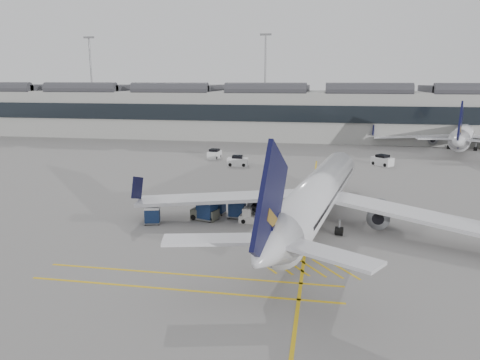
% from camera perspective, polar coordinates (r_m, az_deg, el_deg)
% --- Properties ---
extents(ground, '(220.00, 220.00, 0.00)m').
position_cam_1_polar(ground, '(44.45, -4.91, -6.14)').
color(ground, gray).
rests_on(ground, ground).
extents(terminal, '(200.00, 20.45, 12.40)m').
position_cam_1_polar(terminal, '(113.40, 4.67, 8.28)').
color(terminal, '#9E9E99').
rests_on(terminal, ground).
extents(light_masts, '(113.00, 0.60, 25.45)m').
position_cam_1_polar(light_masts, '(127.30, 4.63, 12.48)').
color(light_masts, slate).
rests_on(light_masts, ground).
extents(apron_markings, '(0.25, 60.00, 0.01)m').
position_cam_1_polar(apron_markings, '(52.56, 8.60, -3.31)').
color(apron_markings, gold).
rests_on(apron_markings, ground).
extents(airliner_main, '(35.64, 39.23, 10.49)m').
position_cam_1_polar(airliner_main, '(45.12, 9.32, -1.90)').
color(airliner_main, silver).
rests_on(airliner_main, ground).
extents(airliner_far, '(33.67, 37.36, 10.28)m').
position_cam_1_polar(airliner_far, '(104.92, 25.61, 5.08)').
color(airliner_far, silver).
rests_on(airliner_far, ground).
extents(belt_loader, '(4.51, 1.74, 1.82)m').
position_cam_1_polar(belt_loader, '(46.54, 2.11, -4.56)').
color(belt_loader, beige).
rests_on(belt_loader, ground).
extents(baggage_cart_a, '(2.29, 2.10, 1.98)m').
position_cam_1_polar(baggage_cart_a, '(47.26, -4.05, -3.66)').
color(baggage_cart_a, gray).
rests_on(baggage_cart_a, ground).
extents(baggage_cart_b, '(1.81, 1.50, 1.90)m').
position_cam_1_polar(baggage_cart_b, '(47.94, -0.33, -3.45)').
color(baggage_cart_b, gray).
rests_on(baggage_cart_b, ground).
extents(baggage_cart_c, '(1.81, 1.61, 1.63)m').
position_cam_1_polar(baggage_cart_c, '(46.78, -10.64, -4.25)').
color(baggage_cart_c, gray).
rests_on(baggage_cart_c, ground).
extents(baggage_cart_d, '(1.71, 1.50, 1.59)m').
position_cam_1_polar(baggage_cart_d, '(49.40, -2.71, -3.18)').
color(baggage_cart_d, gray).
rests_on(baggage_cart_d, ground).
extents(ramp_agent_a, '(0.71, 0.81, 1.86)m').
position_cam_1_polar(ramp_agent_a, '(48.85, 5.58, -3.31)').
color(ramp_agent_a, '#F4510C').
rests_on(ramp_agent_a, ground).
extents(ramp_agent_b, '(0.96, 0.83, 1.70)m').
position_cam_1_polar(ramp_agent_b, '(48.87, -1.00, -3.34)').
color(ramp_agent_b, '#F9620D').
rests_on(ramp_agent_b, ground).
extents(pushback_tug, '(2.89, 2.16, 1.45)m').
position_cam_1_polar(pushback_tug, '(47.60, -4.30, -4.06)').
color(pushback_tug, '#5B5D4F').
rests_on(pushback_tug, ground).
extents(safety_cone_nose, '(0.38, 0.38, 0.53)m').
position_cam_1_polar(safety_cone_nose, '(63.53, 12.12, -0.48)').
color(safety_cone_nose, '#F24C0A').
rests_on(safety_cone_nose, ground).
extents(safety_cone_engine, '(0.32, 0.32, 0.45)m').
position_cam_1_polar(safety_cone_engine, '(47.99, 15.79, -4.89)').
color(safety_cone_engine, '#F24C0A').
rests_on(safety_cone_engine, ground).
extents(service_van_left, '(3.39, 1.80, 1.71)m').
position_cam_1_polar(service_van_left, '(76.40, -0.30, 2.31)').
color(service_van_left, silver).
rests_on(service_van_left, ground).
extents(service_van_mid, '(2.03, 3.46, 1.69)m').
position_cam_1_polar(service_van_mid, '(83.72, -3.13, 3.17)').
color(service_van_mid, silver).
rests_on(service_van_mid, ground).
extents(service_van_right, '(3.70, 3.60, 1.77)m').
position_cam_1_polar(service_van_right, '(80.32, 16.95, 2.29)').
color(service_van_right, silver).
rests_on(service_van_right, ground).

